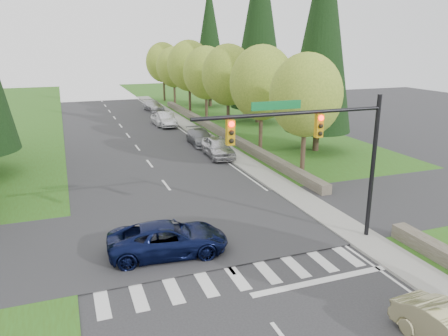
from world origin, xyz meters
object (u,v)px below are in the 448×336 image
parked_car_d (161,119)px  parked_car_e (153,106)px  parked_car_b (201,137)px  parked_car_c (166,119)px  parked_car_a (218,147)px  suv_navy (168,239)px

parked_car_d → parked_car_e: (1.34, 10.54, -0.00)m
parked_car_b → parked_car_c: (-0.92, 9.73, 0.09)m
parked_car_a → parked_car_c: bearing=97.1°
parked_car_a → parked_car_e: parked_car_a is taller
parked_car_b → parked_car_e: 21.07m
suv_navy → parked_car_c: 30.20m
parked_car_e → suv_navy: bearing=-108.3°
parked_car_e → parked_car_c: bearing=-102.3°
suv_navy → parked_car_d: (6.33, 30.24, -0.05)m
parked_car_a → parked_car_d: size_ratio=1.19×
parked_car_d → parked_car_b: bearing=-85.0°
parked_car_b → parked_car_c: size_ratio=1.00×
suv_navy → parked_car_b: size_ratio=1.12×
parked_car_d → parked_car_c: bearing=-64.5°
parked_car_d → parked_car_e: parked_car_d is taller
parked_car_b → parked_car_c: parked_car_c is taller
suv_navy → parked_car_e: suv_navy is taller
parked_car_a → suv_navy: bearing=-113.7°
parked_car_c → parked_car_e: (0.92, 11.34, -0.09)m
parked_car_b → parked_car_e: parked_car_b is taller
parked_car_a → parked_car_d: 15.28m
parked_car_c → parked_car_d: bearing=119.3°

